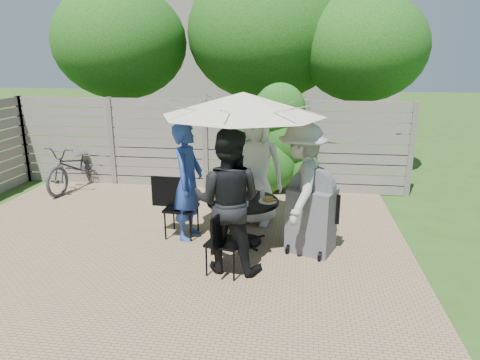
# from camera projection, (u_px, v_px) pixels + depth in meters

# --- Properties ---
(backyard_envelope) EXTENTS (60.00, 60.00, 5.00)m
(backyard_envelope) POSITION_uv_depth(u_px,v_px,m) (251.00, 58.00, 15.13)
(backyard_envelope) COLOR #304A17
(backyard_envelope) RESTS_ON ground
(patio_table) EXTENTS (1.11, 1.11, 0.67)m
(patio_table) POSITION_uv_depth(u_px,v_px,m) (243.00, 213.00, 6.18)
(patio_table) COLOR black
(patio_table) RESTS_ON ground
(umbrella) EXTENTS (2.47, 2.47, 2.19)m
(umbrella) POSITION_uv_depth(u_px,v_px,m) (243.00, 104.00, 5.74)
(umbrella) COLOR silver
(umbrella) RESTS_ON ground
(chair_back) EXTENTS (0.44, 0.65, 0.90)m
(chair_back) POSITION_uv_depth(u_px,v_px,m) (256.00, 204.00, 7.13)
(chair_back) COLOR black
(chair_back) RESTS_ON ground
(person_back) EXTENTS (0.98, 0.69, 1.88)m
(person_back) POSITION_uv_depth(u_px,v_px,m) (255.00, 167.00, 6.82)
(person_back) COLOR white
(person_back) RESTS_ON ground
(chair_left) EXTENTS (0.69, 0.47, 0.94)m
(chair_left) POSITION_uv_depth(u_px,v_px,m) (181.00, 219.00, 6.45)
(chair_left) COLOR black
(chair_left) RESTS_ON ground
(person_left) EXTENTS (0.48, 0.68, 1.75)m
(person_left) POSITION_uv_depth(u_px,v_px,m) (188.00, 182.00, 6.25)
(person_left) COLOR #2543A4
(person_left) RESTS_ON ground
(chair_front) EXTENTS (0.50, 0.66, 0.87)m
(chair_front) POSITION_uv_depth(u_px,v_px,m) (225.00, 255.00, 5.33)
(chair_front) COLOR black
(chair_front) RESTS_ON ground
(person_front) EXTENTS (0.96, 0.78, 1.84)m
(person_front) POSITION_uv_depth(u_px,v_px,m) (228.00, 202.00, 5.28)
(person_front) COLOR black
(person_front) RESTS_ON ground
(chair_right) EXTENTS (0.64, 0.47, 0.85)m
(chair_right) POSITION_uv_depth(u_px,v_px,m) (310.00, 233.00, 6.01)
(chair_right) COLOR black
(chair_right) RESTS_ON ground
(person_right) EXTENTS (0.79, 1.24, 1.82)m
(person_right) POSITION_uv_depth(u_px,v_px,m) (302.00, 188.00, 5.86)
(person_right) COLOR #ACACA7
(person_right) RESTS_ON ground
(plate_back) EXTENTS (0.26, 0.26, 0.06)m
(plate_back) POSITION_uv_depth(u_px,v_px,m) (249.00, 191.00, 6.45)
(plate_back) COLOR white
(plate_back) RESTS_ON patio_table
(plate_left) EXTENTS (0.26, 0.26, 0.06)m
(plate_left) POSITION_uv_depth(u_px,v_px,m) (219.00, 196.00, 6.20)
(plate_left) COLOR white
(plate_left) RESTS_ON patio_table
(plate_front) EXTENTS (0.26, 0.26, 0.06)m
(plate_front) POSITION_uv_depth(u_px,v_px,m) (237.00, 206.00, 5.78)
(plate_front) COLOR white
(plate_front) RESTS_ON patio_table
(plate_right) EXTENTS (0.26, 0.26, 0.06)m
(plate_right) POSITION_uv_depth(u_px,v_px,m) (268.00, 200.00, 6.03)
(plate_right) COLOR white
(plate_right) RESTS_ON patio_table
(glass_back) EXTENTS (0.07, 0.07, 0.14)m
(glass_back) POSITION_uv_depth(u_px,v_px,m) (240.00, 189.00, 6.37)
(glass_back) COLOR silver
(glass_back) RESTS_ON patio_table
(glass_left) EXTENTS (0.07, 0.07, 0.14)m
(glass_left) POSITION_uv_depth(u_px,v_px,m) (224.00, 196.00, 6.06)
(glass_left) COLOR silver
(glass_left) RESTS_ON patio_table
(glass_front) EXTENTS (0.07, 0.07, 0.14)m
(glass_front) POSITION_uv_depth(u_px,v_px,m) (246.00, 202.00, 5.84)
(glass_front) COLOR silver
(glass_front) RESTS_ON patio_table
(glass_right) EXTENTS (0.07, 0.07, 0.14)m
(glass_right) POSITION_uv_depth(u_px,v_px,m) (262.00, 194.00, 6.14)
(glass_right) COLOR silver
(glass_right) RESTS_ON patio_table
(syrup_jug) EXTENTS (0.09, 0.09, 0.16)m
(syrup_jug) POSITION_uv_depth(u_px,v_px,m) (240.00, 193.00, 6.16)
(syrup_jug) COLOR #59280C
(syrup_jug) RESTS_ON patio_table
(coffee_cup) EXTENTS (0.08, 0.08, 0.12)m
(coffee_cup) POSITION_uv_depth(u_px,v_px,m) (253.00, 192.00, 6.29)
(coffee_cup) COLOR #C6B293
(coffee_cup) RESTS_ON patio_table
(bicycle) EXTENTS (0.86, 1.88, 0.95)m
(bicycle) POSITION_uv_depth(u_px,v_px,m) (77.00, 166.00, 8.77)
(bicycle) COLOR #333338
(bicycle) RESTS_ON ground
(bbq_grill) EXTENTS (0.72, 0.65, 1.23)m
(bbq_grill) POSITION_uv_depth(u_px,v_px,m) (312.00, 214.00, 5.87)
(bbq_grill) COLOR slate
(bbq_grill) RESTS_ON ground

